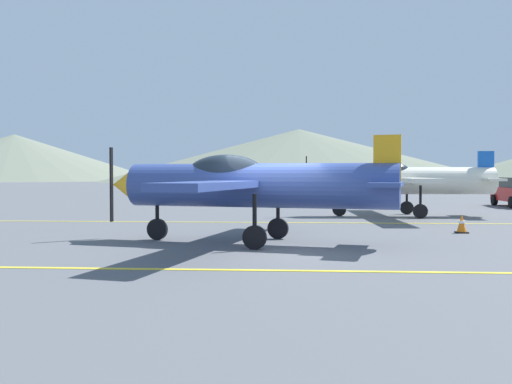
# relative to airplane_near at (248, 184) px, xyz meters

# --- Properties ---
(ground_plane) EXTENTS (400.00, 400.00, 0.00)m
(ground_plane) POSITION_rel_airplane_near_xyz_m (0.63, -1.09, -1.58)
(ground_plane) COLOR #54565B
(apron_line_near) EXTENTS (80.00, 0.16, 0.01)m
(apron_line_near) POSITION_rel_airplane_near_xyz_m (0.63, -4.23, -1.58)
(apron_line_near) COLOR yellow
(apron_line_near) RESTS_ON ground_plane
(apron_line_far) EXTENTS (80.00, 0.16, 0.01)m
(apron_line_far) POSITION_rel_airplane_near_xyz_m (0.63, 6.28, -1.58)
(apron_line_far) COLOR yellow
(apron_line_far) RESTS_ON ground_plane
(airplane_near) EXTENTS (8.23, 9.37, 2.81)m
(airplane_near) POSITION_rel_airplane_near_xyz_m (0.00, 0.00, 0.00)
(airplane_near) COLOR #33478C
(airplane_near) RESTS_ON ground_plane
(airplane_mid) EXTENTS (8.14, 9.38, 2.81)m
(airplane_mid) POSITION_rel_airplane_near_xyz_m (5.84, 9.81, 0.00)
(airplane_mid) COLOR silver
(airplane_mid) RESTS_ON ground_plane
(traffic_cone_side) EXTENTS (0.36, 0.36, 0.59)m
(traffic_cone_side) POSITION_rel_airplane_near_xyz_m (6.43, 2.99, -1.30)
(traffic_cone_side) COLOR black
(traffic_cone_side) RESTS_ON ground_plane
(hill_left) EXTENTS (75.89, 75.89, 12.06)m
(hill_left) POSITION_rel_airplane_near_xyz_m (-72.25, 129.88, 4.45)
(hill_left) COLOR slate
(hill_left) RESTS_ON ground_plane
(hill_centerleft) EXTENTS (89.22, 89.22, 11.82)m
(hill_centerleft) POSITION_rel_airplane_near_xyz_m (2.32, 114.23, 4.33)
(hill_centerleft) COLOR slate
(hill_centerleft) RESTS_ON ground_plane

